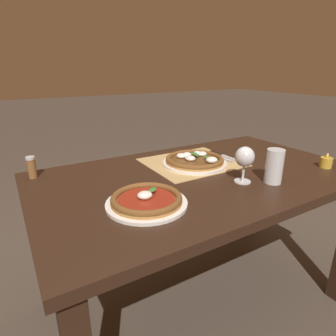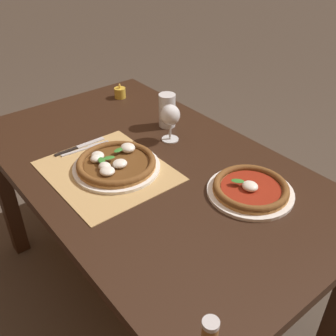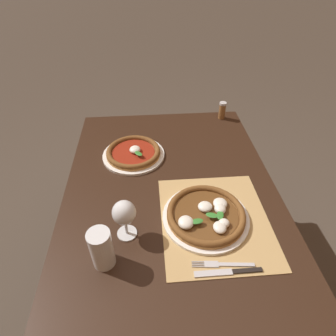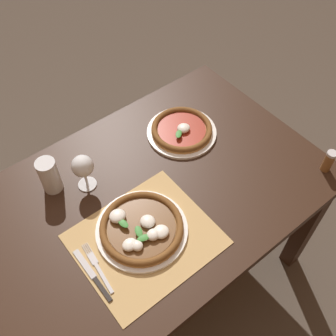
{
  "view_description": "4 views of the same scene",
  "coord_description": "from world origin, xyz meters",
  "px_view_note": "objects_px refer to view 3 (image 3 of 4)",
  "views": [
    {
      "loc": [
        0.75,
        0.96,
        1.2
      ],
      "look_at": [
        0.21,
        0.05,
        0.82
      ],
      "focal_mm": 30.0,
      "sensor_mm": 36.0,
      "label": 1
    },
    {
      "loc": [
        1.0,
        -0.71,
        1.55
      ],
      "look_at": [
        0.17,
        -0.05,
        0.83
      ],
      "focal_mm": 42.0,
      "sensor_mm": 36.0,
      "label": 2
    },
    {
      "loc": [
        -0.7,
        0.08,
        1.56
      ],
      "look_at": [
        0.16,
        0.01,
        0.82
      ],
      "focal_mm": 30.0,
      "sensor_mm": 36.0,
      "label": 3
    },
    {
      "loc": [
        -0.39,
        -0.69,
        1.94
      ],
      "look_at": [
        0.18,
        0.02,
        0.78
      ],
      "focal_mm": 42.0,
      "sensor_mm": 36.0,
      "label": 4
    }
  ],
  "objects_px": {
    "wine_glass": "(124,214)",
    "pint_glass": "(102,249)",
    "pizza_near": "(206,215)",
    "fork": "(223,264)",
    "pepper_shaker": "(222,110)",
    "knife": "(228,272)",
    "pizza_far": "(134,153)"
  },
  "relations": [
    {
      "from": "pint_glass",
      "to": "pizza_near",
      "type": "bearing_deg",
      "value": -67.53
    },
    {
      "from": "wine_glass",
      "to": "pint_glass",
      "type": "height_order",
      "value": "wine_glass"
    },
    {
      "from": "pizza_near",
      "to": "fork",
      "type": "bearing_deg",
      "value": -174.04
    },
    {
      "from": "pizza_near",
      "to": "knife",
      "type": "relative_size",
      "value": 1.48
    },
    {
      "from": "pizza_near",
      "to": "fork",
      "type": "height_order",
      "value": "pizza_near"
    },
    {
      "from": "knife",
      "to": "pepper_shaker",
      "type": "height_order",
      "value": "pepper_shaker"
    },
    {
      "from": "pepper_shaker",
      "to": "pizza_far",
      "type": "bearing_deg",
      "value": 122.46
    },
    {
      "from": "pizza_near",
      "to": "wine_glass",
      "type": "height_order",
      "value": "wine_glass"
    },
    {
      "from": "wine_glass",
      "to": "knife",
      "type": "distance_m",
      "value": 0.38
    },
    {
      "from": "wine_glass",
      "to": "pizza_far",
      "type": "bearing_deg",
      "value": -2.25
    },
    {
      "from": "pint_glass",
      "to": "pizza_far",
      "type": "bearing_deg",
      "value": -8.85
    },
    {
      "from": "pizza_near",
      "to": "pepper_shaker",
      "type": "relative_size",
      "value": 3.28
    },
    {
      "from": "pizza_near",
      "to": "pint_glass",
      "type": "height_order",
      "value": "pint_glass"
    },
    {
      "from": "wine_glass",
      "to": "fork",
      "type": "height_order",
      "value": "wine_glass"
    },
    {
      "from": "pizza_far",
      "to": "knife",
      "type": "xyz_separation_m",
      "value": [
        -0.62,
        -0.3,
        -0.01
      ]
    },
    {
      "from": "pint_glass",
      "to": "fork",
      "type": "xyz_separation_m",
      "value": [
        -0.04,
        -0.38,
        -0.06
      ]
    },
    {
      "from": "pint_glass",
      "to": "pepper_shaker",
      "type": "distance_m",
      "value": 1.04
    },
    {
      "from": "wine_glass",
      "to": "pepper_shaker",
      "type": "distance_m",
      "value": 0.92
    },
    {
      "from": "wine_glass",
      "to": "pint_glass",
      "type": "xyz_separation_m",
      "value": [
        -0.1,
        0.07,
        -0.04
      ]
    },
    {
      "from": "fork",
      "to": "pizza_near",
      "type": "bearing_deg",
      "value": 5.96
    },
    {
      "from": "pizza_near",
      "to": "pint_glass",
      "type": "bearing_deg",
      "value": 112.47
    },
    {
      "from": "fork",
      "to": "pepper_shaker",
      "type": "height_order",
      "value": "pepper_shaker"
    },
    {
      "from": "fork",
      "to": "pint_glass",
      "type": "bearing_deg",
      "value": 83.39
    },
    {
      "from": "pint_glass",
      "to": "knife",
      "type": "bearing_deg",
      "value": -100.35
    },
    {
      "from": "wine_glass",
      "to": "knife",
      "type": "xyz_separation_m",
      "value": [
        -0.18,
        -0.32,
        -0.1
      ]
    },
    {
      "from": "pizza_near",
      "to": "wine_glass",
      "type": "distance_m",
      "value": 0.3
    },
    {
      "from": "fork",
      "to": "wine_glass",
      "type": "bearing_deg",
      "value": 64.23
    },
    {
      "from": "pint_glass",
      "to": "knife",
      "type": "distance_m",
      "value": 0.4
    },
    {
      "from": "wine_glass",
      "to": "pepper_shaker",
      "type": "height_order",
      "value": "wine_glass"
    },
    {
      "from": "wine_glass",
      "to": "fork",
      "type": "bearing_deg",
      "value": -115.77
    },
    {
      "from": "fork",
      "to": "pepper_shaker",
      "type": "relative_size",
      "value": 2.07
    },
    {
      "from": "pizza_near",
      "to": "pint_glass",
      "type": "distance_m",
      "value": 0.39
    }
  ]
}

